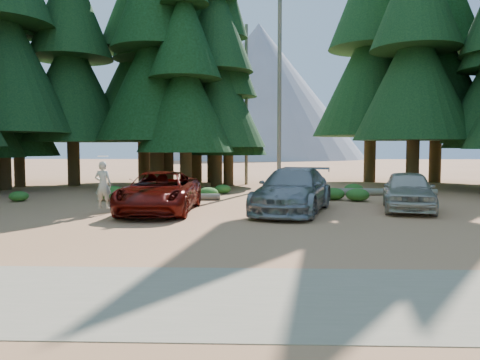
{
  "coord_description": "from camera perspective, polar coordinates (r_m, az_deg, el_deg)",
  "views": [
    {
      "loc": [
        -0.6,
        -13.68,
        2.35
      ],
      "look_at": [
        -1.13,
        2.07,
        1.25
      ],
      "focal_mm": 35.0,
      "sensor_mm": 36.0,
      "label": 1
    }
  ],
  "objects": [
    {
      "name": "snag_back",
      "position": [
        29.8,
        0.78,
        9.1
      ],
      "size": [
        0.2,
        0.2,
        10.0
      ],
      "primitive_type": "cylinder",
      "color": "#696154",
      "rests_on": "ground"
    },
    {
      "name": "shrub_edge_west",
      "position": [
        22.53,
        -25.36,
        -1.8
      ],
      "size": [
        0.82,
        0.82,
        0.45
      ],
      "primitive_type": "ellipsoid",
      "color": "#1F6922",
      "rests_on": "ground"
    },
    {
      "name": "mountain_peak",
      "position": [
        102.46,
        0.81,
        9.8
      ],
      "size": [
        48.0,
        50.0,
        28.0
      ],
      "color": "gray",
      "rests_on": "ground"
    },
    {
      "name": "shrub_right",
      "position": [
        21.08,
        14.13,
        -1.76
      ],
      "size": [
        1.02,
        1.02,
        0.56
      ],
      "primitive_type": "ellipsoid",
      "color": "#1F6922",
      "rests_on": "ground"
    },
    {
      "name": "log_mid",
      "position": [
        24.56,
        10.54,
        -1.28
      ],
      "size": [
        2.97,
        0.32,
        0.24
      ],
      "primitive_type": "cylinder",
      "rotation": [
        0.0,
        1.57,
        0.02
      ],
      "color": "#696154",
      "rests_on": "ground"
    },
    {
      "name": "snag_front",
      "position": [
        28.45,
        4.83,
        11.35
      ],
      "size": [
        0.24,
        0.24,
        12.0
      ],
      "primitive_type": "cylinder",
      "color": "#696154",
      "rests_on": "ground"
    },
    {
      "name": "ground",
      "position": [
        13.89,
        4.41,
        -5.76
      ],
      "size": [
        160.0,
        160.0,
        0.0
      ],
      "primitive_type": "plane",
      "color": "#BC7C4F",
      "rests_on": "ground"
    },
    {
      "name": "shrub_far_left",
      "position": [
        21.49,
        -15.27,
        -1.56
      ],
      "size": [
        1.18,
        1.18,
        0.65
      ],
      "primitive_type": "ellipsoid",
      "color": "#1F6922",
      "rests_on": "ground"
    },
    {
      "name": "log_left",
      "position": [
        21.1,
        -7.92,
        -2.04
      ],
      "size": [
        4.04,
        0.41,
        0.29
      ],
      "primitive_type": "cylinder",
      "rotation": [
        0.0,
        1.57,
        0.03
      ],
      "color": "#696154",
      "rests_on": "ground"
    },
    {
      "name": "shrub_center_right",
      "position": [
        21.37,
        11.34,
        -1.67
      ],
      "size": [
        0.98,
        0.98,
        0.54
      ],
      "primitive_type": "ellipsoid",
      "color": "#1F6922",
      "rests_on": "ground"
    },
    {
      "name": "shrub_far_right",
      "position": [
        24.28,
        13.69,
        -1.06
      ],
      "size": [
        0.94,
        0.94,
        0.52
      ],
      "primitive_type": "ellipsoid",
      "color": "#1F6922",
      "rests_on": "ground"
    },
    {
      "name": "gravel_strip",
      "position": [
        7.57,
        6.6,
        -14.07
      ],
      "size": [
        26.0,
        3.5,
        0.01
      ],
      "primitive_type": "cube",
      "color": "tan",
      "rests_on": "ground"
    },
    {
      "name": "shrub_left",
      "position": [
        23.83,
        -2.13,
        -1.11
      ],
      "size": [
        0.84,
        0.84,
        0.46
      ],
      "primitive_type": "ellipsoid",
      "color": "#1F6922",
      "rests_on": "ground"
    },
    {
      "name": "frisbee_player",
      "position": [
        17.22,
        -16.35,
        -0.53
      ],
      "size": [
        0.65,
        0.46,
        1.87
      ],
      "rotation": [
        0.0,
        0.0,
        3.03
      ],
      "color": "beige",
      "rests_on": "ground"
    },
    {
      "name": "silver_minivan_center",
      "position": [
        17.05,
        6.48,
        -1.26
      ],
      "size": [
        3.71,
        5.91,
        1.6
      ],
      "primitive_type": "imported",
      "rotation": [
        0.0,
        0.0,
        -0.29
      ],
      "color": "gray",
      "rests_on": "ground"
    },
    {
      "name": "shrub_center_left",
      "position": [
        21.48,
        -3.91,
        -1.59
      ],
      "size": [
        0.95,
        0.95,
        0.52
      ],
      "primitive_type": "ellipsoid",
      "color": "#1F6922",
      "rests_on": "ground"
    },
    {
      "name": "silver_minivan_right",
      "position": [
        18.55,
        19.81,
        -1.21
      ],
      "size": [
        2.75,
        4.66,
        1.49
      ],
      "primitive_type": "imported",
      "rotation": [
        0.0,
        0.0,
        -0.24
      ],
      "color": "beige",
      "rests_on": "ground"
    },
    {
      "name": "log_right",
      "position": [
        23.89,
        16.62,
        -1.4
      ],
      "size": [
        5.46,
        0.63,
        0.35
      ],
      "primitive_type": "cylinder",
      "rotation": [
        0.0,
        1.57,
        -0.05
      ],
      "color": "#696154",
      "rests_on": "ground"
    },
    {
      "name": "red_pickup",
      "position": [
        17.14,
        -9.76,
        -1.46
      ],
      "size": [
        2.48,
        5.32,
        1.48
      ],
      "primitive_type": "imported",
      "rotation": [
        0.0,
        0.0,
        -0.01
      ],
      "color": "#540B07",
      "rests_on": "ground"
    },
    {
      "name": "forest_belt_north",
      "position": [
        28.78,
        3.12,
        -0.69
      ],
      "size": [
        36.0,
        7.0,
        22.0
      ],
      "primitive_type": null,
      "color": "black",
      "rests_on": "ground"
    }
  ]
}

